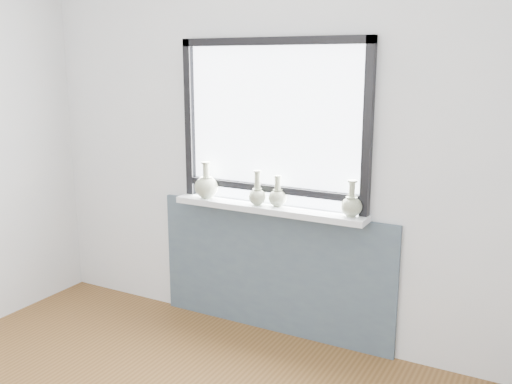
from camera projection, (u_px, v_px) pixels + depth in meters
The scene contains 8 objects.
back_wall at pixel (275, 142), 3.66m from camera, with size 3.60×0.02×2.60m, color silver.
apron_panel at pixel (272, 271), 3.83m from camera, with size 1.70×0.03×0.86m, color #465863.
windowsill at pixel (268, 208), 3.67m from camera, with size 1.32×0.18×0.04m, color silver.
window at pixel (273, 120), 3.60m from camera, with size 1.30×0.06×1.05m.
vase_a at pixel (206, 186), 3.85m from camera, with size 0.16×0.16×0.25m.
vase_b at pixel (257, 195), 3.66m from camera, with size 0.11×0.11×0.23m.
vase_c at pixel (278, 196), 3.63m from camera, with size 0.12×0.12×0.20m.
vase_d at pixel (351, 205), 3.39m from camera, with size 0.13×0.13×0.22m.
Camera 1 is at (1.62, -1.45, 1.80)m, focal length 40.00 mm.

